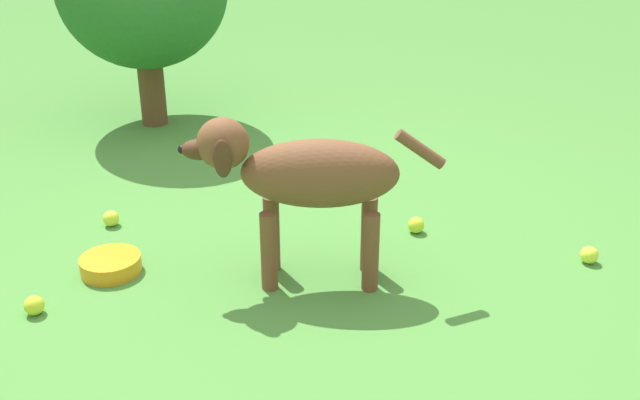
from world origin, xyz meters
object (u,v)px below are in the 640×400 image
object	(u,v)px
tennis_ball_0	(34,305)
tennis_ball_1	(416,225)
tennis_ball_2	(111,218)
water_bowl	(111,264)
dog	(305,176)
tennis_ball_3	(589,255)

from	to	relation	value
tennis_ball_0	tennis_ball_1	distance (m)	1.46
tennis_ball_2	water_bowl	size ratio (longest dim) A/B	0.30
dog	tennis_ball_0	size ratio (longest dim) A/B	13.02
tennis_ball_0	tennis_ball_3	distance (m)	1.98
dog	tennis_ball_1	bearing A→B (deg)	-140.11
tennis_ball_3	dog	bearing A→B (deg)	78.83
tennis_ball_0	tennis_ball_3	bearing A→B (deg)	-97.29
tennis_ball_1	tennis_ball_3	size ratio (longest dim) A/B	1.00
water_bowl	dog	bearing A→B (deg)	-110.98
dog	tennis_ball_1	size ratio (longest dim) A/B	13.02
tennis_ball_0	tennis_ball_2	bearing A→B (deg)	-24.75
tennis_ball_2	water_bowl	xyz separation A→B (m)	(-0.38, 0.02, -0.00)
dog	tennis_ball_2	xyz separation A→B (m)	(0.64, 0.65, -0.37)
tennis_ball_1	tennis_ball_3	distance (m)	0.66
tennis_ball_1	tennis_ball_0	bearing A→B (deg)	96.58
tennis_ball_3	tennis_ball_2	bearing A→B (deg)	63.40
tennis_ball_1	water_bowl	world-z (taller)	tennis_ball_1
dog	water_bowl	distance (m)	0.80
water_bowl	tennis_ball_1	bearing A→B (deg)	-92.08
tennis_ball_1	water_bowl	bearing A→B (deg)	87.92
tennis_ball_0	tennis_ball_3	world-z (taller)	same
dog	water_bowl	world-z (taller)	dog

